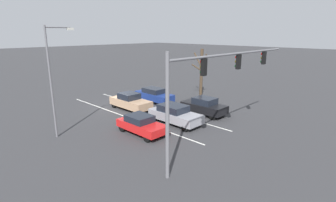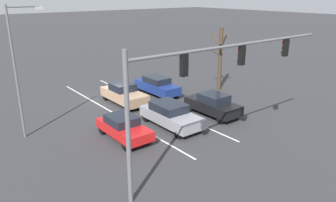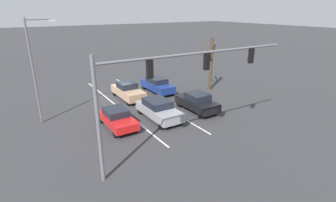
# 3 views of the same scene
# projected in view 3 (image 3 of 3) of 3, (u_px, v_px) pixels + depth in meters

# --- Properties ---
(ground_plane) EXTENTS (240.00, 240.00, 0.00)m
(ground_plane) POSITION_uv_depth(u_px,v_px,m) (122.00, 94.00, 27.10)
(ground_plane) COLOR #333335
(lane_stripe_left_divider) EXTENTS (0.12, 17.89, 0.01)m
(lane_stripe_left_divider) POSITION_uv_depth(u_px,v_px,m) (151.00, 99.00, 25.62)
(lane_stripe_left_divider) COLOR silver
(lane_stripe_left_divider) RESTS_ON ground_plane
(lane_stripe_center_divider) EXTENTS (0.12, 17.89, 0.01)m
(lane_stripe_center_divider) POSITION_uv_depth(u_px,v_px,m) (117.00, 106.00, 23.87)
(lane_stripe_center_divider) COLOR silver
(lane_stripe_center_divider) RESTS_ON ground_plane
(car_red_rightlane_front) EXTENTS (1.74, 4.03, 1.40)m
(car_red_rightlane_front) POSITION_uv_depth(u_px,v_px,m) (117.00, 118.00, 19.41)
(car_red_rightlane_front) COLOR red
(car_red_rightlane_front) RESTS_ON ground_plane
(car_black_leftlane_front) EXTENTS (1.79, 4.23, 1.59)m
(car_black_leftlane_front) POSITION_uv_depth(u_px,v_px,m) (197.00, 102.00, 22.53)
(car_black_leftlane_front) COLOR black
(car_black_leftlane_front) RESTS_ON ground_plane
(car_gray_midlane_front) EXTENTS (1.91, 4.63, 1.55)m
(car_gray_midlane_front) POSITION_uv_depth(u_px,v_px,m) (159.00, 109.00, 20.89)
(car_gray_midlane_front) COLOR gray
(car_gray_midlane_front) RESTS_ON ground_plane
(car_tan_midlane_second) EXTENTS (1.80, 4.58, 1.63)m
(car_tan_midlane_second) POSITION_uv_depth(u_px,v_px,m) (128.00, 91.00, 25.55)
(car_tan_midlane_second) COLOR tan
(car_tan_midlane_second) RESTS_ON ground_plane
(car_navy_leftlane_second) EXTENTS (1.71, 4.56, 1.56)m
(car_navy_leftlane_second) POSITION_uv_depth(u_px,v_px,m) (157.00, 85.00, 27.57)
(car_navy_leftlane_second) COLOR navy
(car_navy_leftlane_second) RESTS_ON ground_plane
(traffic_signal_gantry) EXTENTS (12.84, 0.37, 6.50)m
(traffic_signal_gantry) POSITION_uv_depth(u_px,v_px,m) (174.00, 76.00, 14.12)
(traffic_signal_gantry) COLOR slate
(traffic_signal_gantry) RESTS_ON ground_plane
(street_lamp_right_shoulder) EXTENTS (2.04, 0.24, 7.83)m
(street_lamp_right_shoulder) POSITION_uv_depth(u_px,v_px,m) (36.00, 65.00, 19.03)
(street_lamp_right_shoulder) COLOR slate
(street_lamp_right_shoulder) RESTS_ON ground_plane
(bare_tree_near) EXTENTS (1.36, 2.27, 5.57)m
(bare_tree_near) POSITION_uv_depth(u_px,v_px,m) (211.00, 62.00, 27.62)
(bare_tree_near) COLOR #423323
(bare_tree_near) RESTS_ON ground_plane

